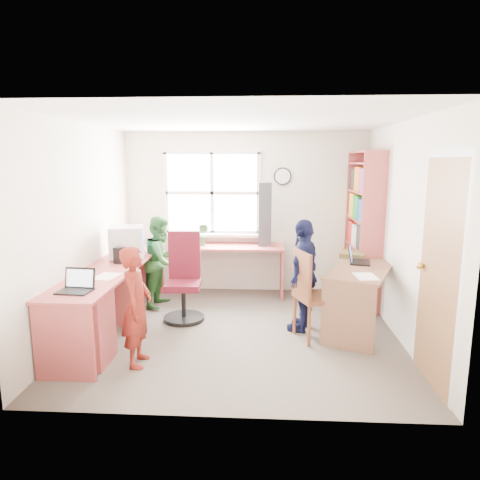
{
  "coord_description": "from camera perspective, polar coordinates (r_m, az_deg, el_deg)",
  "views": [
    {
      "loc": [
        0.28,
        -4.72,
        1.97
      ],
      "look_at": [
        0.0,
        0.25,
        1.05
      ],
      "focal_mm": 32.0,
      "sensor_mm": 36.0,
      "label": 1
    }
  ],
  "objects": [
    {
      "name": "swivel_chair",
      "position": [
        5.44,
        -7.48,
        -5.6
      ],
      "size": [
        0.54,
        0.54,
        1.1
      ],
      "rotation": [
        0.0,
        0.0,
        0.06
      ],
      "color": "black",
      "rests_on": "ground"
    },
    {
      "name": "paper_b",
      "position": [
        4.77,
        16.42,
        -4.68
      ],
      "size": [
        0.24,
        0.32,
        0.0
      ],
      "rotation": [
        0.0,
        0.0,
        0.05
      ],
      "color": "white",
      "rests_on": "right_desk"
    },
    {
      "name": "l_desk",
      "position": [
        4.94,
        -15.82,
        -7.76
      ],
      "size": [
        2.38,
        2.95,
        0.75
      ],
      "color": "#BB4C4B",
      "rests_on": "ground"
    },
    {
      "name": "person_red",
      "position": [
        4.29,
        -13.62,
        -8.6
      ],
      "size": [
        0.3,
        0.44,
        1.18
      ],
      "primitive_type": "imported",
      "rotation": [
        0.0,
        0.0,
        1.61
      ],
      "color": "maroon",
      "rests_on": "ground"
    },
    {
      "name": "person_green",
      "position": [
        5.95,
        -10.4,
        -2.79
      ],
      "size": [
        0.56,
        0.67,
        1.25
      ],
      "primitive_type": "imported",
      "rotation": [
        0.0,
        0.0,
        1.42
      ],
      "color": "#296629",
      "rests_on": "ground"
    },
    {
      "name": "speaker_b",
      "position": [
        5.85,
        -14.04,
        -1.02
      ],
      "size": [
        0.09,
        0.09,
        0.17
      ],
      "rotation": [
        0.0,
        0.0,
        -0.09
      ],
      "color": "black",
      "rests_on": "l_desk"
    },
    {
      "name": "crt_monitor",
      "position": [
        5.61,
        -14.82,
        -0.29
      ],
      "size": [
        0.48,
        0.45,
        0.41
      ],
      "rotation": [
        0.0,
        0.0,
        0.22
      ],
      "color": "silver",
      "rests_on": "l_desk"
    },
    {
      "name": "laptop_right",
      "position": [
        5.37,
        15.2,
        -2.42
      ],
      "size": [
        0.32,
        0.36,
        0.22
      ],
      "rotation": [
        0.0,
        0.0,
        1.37
      ],
      "color": "black",
      "rests_on": "right_desk"
    },
    {
      "name": "paper_a",
      "position": [
        4.82,
        -17.39,
        -4.65
      ],
      "size": [
        0.26,
        0.34,
        0.0
      ],
      "rotation": [
        0.0,
        0.0,
        -0.15
      ],
      "color": "white",
      "rests_on": "l_desk"
    },
    {
      "name": "potted_plant",
      "position": [
        6.27,
        -5.06,
        0.72
      ],
      "size": [
        0.2,
        0.17,
        0.32
      ],
      "primitive_type": "imported",
      "rotation": [
        0.0,
        0.0,
        -0.18
      ],
      "color": "#2B6D37",
      "rests_on": "l_desk"
    },
    {
      "name": "laptop_left",
      "position": [
        4.38,
        -20.93,
        -5.72
      ],
      "size": [
        0.33,
        0.28,
        0.21
      ],
      "rotation": [
        0.0,
        0.0,
        -0.09
      ],
      "color": "black",
      "rests_on": "l_desk"
    },
    {
      "name": "room",
      "position": [
        4.88,
        0.03,
        1.61
      ],
      "size": [
        3.64,
        3.44,
        2.44
      ],
      "color": "#4E453D",
      "rests_on": "ground"
    },
    {
      "name": "game_box",
      "position": [
        5.69,
        14.81,
        -1.89
      ],
      "size": [
        0.39,
        0.39,
        0.06
      ],
      "rotation": [
        0.0,
        0.0,
        -0.3
      ],
      "color": "red",
      "rests_on": "right_desk"
    },
    {
      "name": "speaker_a",
      "position": [
        5.36,
        -15.83,
        -1.99
      ],
      "size": [
        0.13,
        0.13,
        0.2
      ],
      "rotation": [
        0.0,
        0.0,
        -0.34
      ],
      "color": "black",
      "rests_on": "l_desk"
    },
    {
      "name": "cd_tower",
      "position": [
        6.21,
        3.34,
        3.42
      ],
      "size": [
        0.19,
        0.17,
        0.92
      ],
      "rotation": [
        0.0,
        0.0,
        0.03
      ],
      "color": "black",
      "rests_on": "l_desk"
    },
    {
      "name": "wooden_chair",
      "position": [
        4.82,
        9.51,
        -6.83
      ],
      "size": [
        0.56,
        0.56,
        1.01
      ],
      "rotation": [
        0.0,
        0.0,
        0.35
      ],
      "color": "brown",
      "rests_on": "ground"
    },
    {
      "name": "person_navy",
      "position": [
        5.05,
        8.49,
        -4.67
      ],
      "size": [
        0.59,
        0.84,
        1.32
      ],
      "primitive_type": "imported",
      "rotation": [
        0.0,
        0.0,
        -1.96
      ],
      "color": "#13163C",
      "rests_on": "ground"
    },
    {
      "name": "bookshelf",
      "position": [
        6.14,
        16.09,
        0.98
      ],
      "size": [
        0.3,
        1.02,
        2.1
      ],
      "color": "#BB4C4B",
      "rests_on": "ground"
    },
    {
      "name": "right_desk",
      "position": [
        5.21,
        15.81,
        -5.76
      ],
      "size": [
        1.08,
        1.44,
        0.76
      ],
      "rotation": [
        0.0,
        0.0,
        -0.41
      ],
      "color": "brown",
      "rests_on": "ground"
    }
  ]
}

